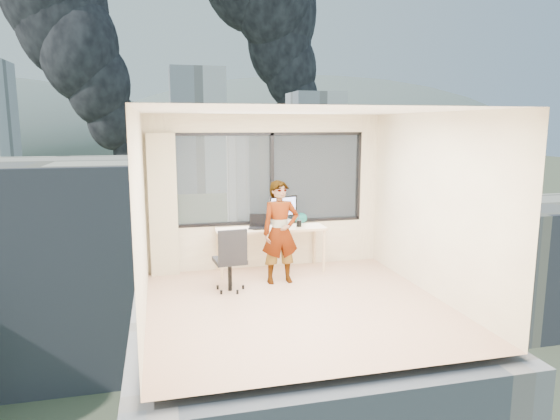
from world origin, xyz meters
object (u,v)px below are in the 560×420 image
object	(u,v)px
person	(280,232)
monitor	(283,211)
chair	(230,258)
laptop	(258,222)
desk	(271,249)
handbag	(301,218)
game_console	(281,221)

from	to	relation	value
person	monitor	world-z (taller)	person
chair	person	xyz separation A→B (m)	(0.82, 0.22, 0.31)
laptop	monitor	bearing A→B (deg)	30.54
desk	monitor	world-z (taller)	monitor
desk	chair	bearing A→B (deg)	-133.93
monitor	laptop	size ratio (longest dim) A/B	1.53
laptop	desk	bearing A→B (deg)	25.69
person	handbag	xyz separation A→B (m)	(0.56, 0.83, 0.04)
chair	handbag	world-z (taller)	chair
game_console	chair	bearing A→B (deg)	-142.90
desk	person	xyz separation A→B (m)	(0.02, -0.62, 0.42)
game_console	handbag	bearing A→B (deg)	-16.20
person	handbag	distance (m)	1.00
game_console	laptop	size ratio (longest dim) A/B	0.97
desk	chair	distance (m)	1.17
desk	laptop	xyz separation A→B (m)	(-0.21, -0.04, 0.48)
monitor	handbag	xyz separation A→B (m)	(0.34, 0.13, -0.17)
chair	laptop	size ratio (longest dim) A/B	2.91
chair	desk	bearing A→B (deg)	40.26
chair	game_console	world-z (taller)	chair
monitor	handbag	distance (m)	0.40
chair	monitor	world-z (taller)	monitor
game_console	handbag	xyz separation A→B (m)	(0.34, -0.04, 0.05)
desk	person	distance (m)	0.75
monitor	game_console	xyz separation A→B (m)	(0.00, 0.18, -0.22)
chair	monitor	bearing A→B (deg)	35.53
person	monitor	bearing A→B (deg)	69.88
person	laptop	size ratio (longest dim) A/B	4.75
person	game_console	bearing A→B (deg)	73.13
chair	person	distance (m)	0.90
monitor	game_console	world-z (taller)	monitor
game_console	laptop	distance (m)	0.54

